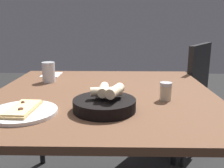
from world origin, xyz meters
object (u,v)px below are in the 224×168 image
Objects in this scene: bread_basket at (105,103)px; beer_glass at (49,73)px; pepper_shaker at (166,92)px; chair_near at (183,94)px; pizza_plate at (23,111)px; dining_table at (103,102)px.

bread_basket is 0.61m from beer_glass.
pepper_shaker is (0.14, -0.27, 0.01)m from bread_basket.
pepper_shaker is 0.91m from chair_near.
chair_near is (0.82, -0.30, -0.25)m from pepper_shaker.
bread_basket is at bearing 117.67° from pepper_shaker.
bread_basket is 0.28× the size of chair_near.
bread_basket reaches higher than pizza_plate.
dining_table is 1.26× the size of chair_near.
chair_near is (0.70, -0.60, -0.16)m from dining_table.
dining_table is 0.43m from beer_glass.
chair_near reaches higher than pepper_shaker.
chair_near is at bearing -40.28° from dining_table.
pizza_plate is at bearing 138.29° from chair_near.
pizza_plate is 0.63m from pepper_shaker.
pizza_plate is 1.37m from chair_near.
chair_near is at bearing -63.32° from beer_glass.
beer_glass reaches higher than pepper_shaker.
bread_basket is 3.07× the size of pepper_shaker.
pepper_shaker reaches higher than pizza_plate.
pepper_shaker reaches higher than dining_table.
pizza_plate is at bearing -176.13° from beer_glass.
dining_table is at bearing 139.72° from chair_near.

